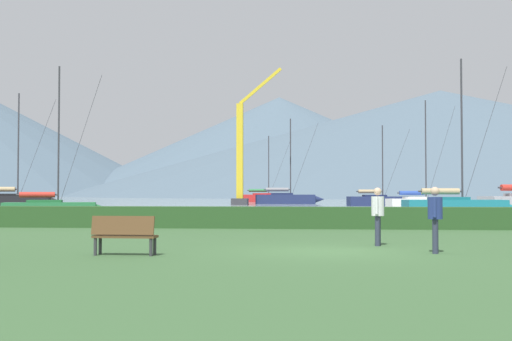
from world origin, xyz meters
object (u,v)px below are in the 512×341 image
at_px(sailboat_slip_8, 286,198).
at_px(sailboat_slip_12, 456,206).
at_px(sailboat_slip_0, 379,200).
at_px(sailboat_slip_5, 52,208).
at_px(dock_crane, 241,160).
at_px(sailboat_slip_1, 422,203).
at_px(sailboat_slip_6, 12,200).
at_px(person_seated_viewer, 378,211).
at_px(person_standing_walker, 435,214).
at_px(park_bench_near_path, 124,233).
at_px(sailboat_slip_10, 265,198).

xyz_separation_m(sailboat_slip_8, sailboat_slip_12, (13.68, -44.11, -0.13)).
bearing_deg(sailboat_slip_0, sailboat_slip_8, 123.24).
relative_size(sailboat_slip_5, sailboat_slip_8, 0.84).
bearing_deg(dock_crane, sailboat_slip_12, -62.90).
bearing_deg(sailboat_slip_1, sailboat_slip_0, 87.66).
distance_m(sailboat_slip_6, person_seated_viewer, 54.72).
relative_size(sailboat_slip_1, sailboat_slip_8, 0.87).
height_order(sailboat_slip_1, sailboat_slip_8, sailboat_slip_8).
height_order(sailboat_slip_6, person_standing_walker, sailboat_slip_6).
bearing_deg(person_standing_walker, sailboat_slip_8, 108.09).
height_order(park_bench_near_path, dock_crane, dock_crane).
distance_m(sailboat_slip_0, sailboat_slip_5, 43.46).
relative_size(sailboat_slip_12, person_seated_viewer, 6.37).
xyz_separation_m(sailboat_slip_1, sailboat_slip_10, (-18.24, 44.09, 0.14)).
xyz_separation_m(sailboat_slip_0, person_seated_viewer, (-4.88, -58.17, 0.32)).
bearing_deg(sailboat_slip_12, person_standing_walker, -108.54).
distance_m(sailboat_slip_0, person_seated_viewer, 58.37).
bearing_deg(sailboat_slip_6, sailboat_slip_8, 31.57).
relative_size(person_seated_viewer, person_standing_walker, 1.00).
bearing_deg(sailboat_slip_0, sailboat_slip_12, -95.13).
xyz_separation_m(sailboat_slip_1, sailboat_slip_5, (-26.28, -21.48, -0.04)).
xyz_separation_m(sailboat_slip_6, sailboat_slip_12, (39.59, -17.89, -0.10)).
bearing_deg(person_standing_walker, park_bench_near_path, -158.21).
bearing_deg(person_seated_viewer, sailboat_slip_12, 86.84).
distance_m(sailboat_slip_12, park_bench_near_path, 32.74).
height_order(sailboat_slip_5, person_standing_walker, sailboat_slip_5).
bearing_deg(sailboat_slip_5, park_bench_near_path, -81.56).
distance_m(sailboat_slip_5, sailboat_slip_12, 26.43).
xyz_separation_m(sailboat_slip_1, park_bench_near_path, (-13.83, -46.69, -0.07)).
relative_size(sailboat_slip_8, sailboat_slip_12, 1.10).
bearing_deg(sailboat_slip_12, sailboat_slip_5, -176.54).
height_order(sailboat_slip_6, sailboat_slip_12, sailboat_slip_6).
xyz_separation_m(sailboat_slip_5, sailboat_slip_10, (8.04, 65.57, 0.18)).
bearing_deg(sailboat_slip_5, sailboat_slip_8, 57.92).
height_order(sailboat_slip_12, park_bench_near_path, sailboat_slip_12).
bearing_deg(park_bench_near_path, dock_crane, 95.90).
height_order(sailboat_slip_10, sailboat_slip_12, sailboat_slip_10).
height_order(sailboat_slip_8, dock_crane, dock_crane).
height_order(sailboat_slip_1, sailboat_slip_12, sailboat_slip_12).
xyz_separation_m(sailboat_slip_5, person_seated_viewer, (18.75, -21.69, 0.41)).
height_order(sailboat_slip_1, sailboat_slip_6, sailboat_slip_6).
bearing_deg(sailboat_slip_1, dock_crane, 121.24).
bearing_deg(sailboat_slip_12, sailboat_slip_8, 100.70).
xyz_separation_m(park_bench_near_path, dock_crane, (-5.37, 66.82, 5.09)).
bearing_deg(person_seated_viewer, sailboat_slip_0, 97.54).
height_order(sailboat_slip_1, dock_crane, dock_crane).
xyz_separation_m(sailboat_slip_8, person_seated_viewer, (6.40, -70.39, 0.21)).
bearing_deg(park_bench_near_path, sailboat_slip_10, 94.09).
bearing_deg(sailboat_slip_0, sailboat_slip_1, -89.40).
xyz_separation_m(sailboat_slip_0, person_standing_walker, (-3.65, -60.40, 0.32)).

